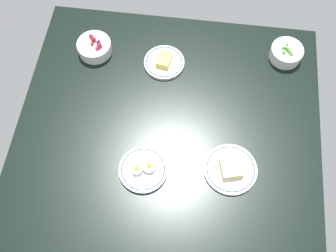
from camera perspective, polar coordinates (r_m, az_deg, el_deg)
The scene contains 6 objects.
dining_table at distance 154.55cm, azimuth -0.00°, elevation -0.63°, with size 120.10×112.05×4.00cm, color black.
bowl_peas at distance 174.88cm, azimuth 17.08°, elevation 10.30°, with size 13.78×13.78×7.00cm.
plate_sandwich at distance 146.98cm, azimuth 9.24°, elevation -6.26°, with size 20.15×20.15×4.37cm.
plate_eggs at distance 145.20cm, azimuth -3.68°, elevation -6.40°, with size 18.34×18.34×5.30cm.
bowl_berries at distance 172.29cm, azimuth -10.81°, elevation 11.42°, with size 14.65×14.65×7.39cm.
plate_cheese at distance 167.01cm, azimuth -0.57°, elevation 9.45°, with size 17.29×17.29×4.35cm.
Camera 1 is at (-7.99, 64.08, 142.41)cm, focal length 41.21 mm.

